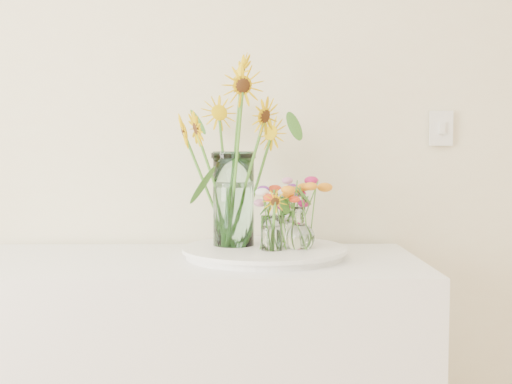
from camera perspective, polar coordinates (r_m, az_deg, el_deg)
tray at (r=1.96m, az=0.77°, el=-5.44°), size 0.48×0.48×0.02m
mason_jar at (r=1.99m, az=-2.02°, el=-0.66°), size 0.16×0.16×0.30m
sunflower_bouquet at (r=1.98m, az=-2.03°, el=3.56°), size 0.80×0.80×0.59m
small_vase_a at (r=1.90m, az=1.40°, el=-3.72°), size 0.08×0.08×0.11m
wildflower_posy_a at (r=1.89m, az=1.40°, el=-2.37°), size 0.20×0.20×0.20m
small_vase_b at (r=1.93m, az=3.93°, el=-3.26°), size 0.09×0.09×0.13m
wildflower_posy_b at (r=1.93m, az=3.94°, el=-1.93°), size 0.22×0.22×0.22m
small_vase_c at (r=2.07m, az=3.03°, el=-3.14°), size 0.07×0.07×0.11m
wildflower_posy_c at (r=2.06m, az=3.03°, el=-1.90°), size 0.19×0.19×0.20m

